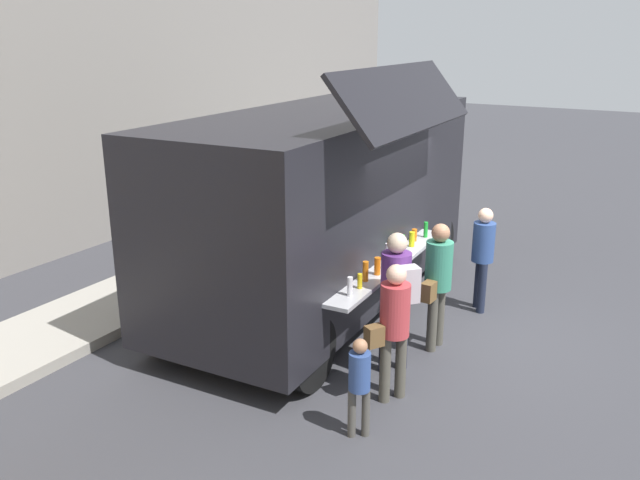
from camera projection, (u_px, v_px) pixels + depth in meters
ground_plane at (453, 327)px, 9.43m from camera, size 60.00×60.00×0.00m
food_truck_main at (325, 202)px, 9.84m from camera, size 6.27×3.19×3.65m
trash_bin at (328, 199)px, 14.78m from camera, size 0.60×0.60×0.92m
customer_front_ordering at (438, 276)px, 8.53m from camera, size 0.57×0.35×1.72m
customer_mid_with_backpack at (397, 289)px, 7.90m from camera, size 0.55×0.56×1.79m
customer_rear_waiting at (393, 322)px, 7.31m from camera, size 0.51×0.41×1.64m
customer_extra_browsing at (483, 250)px, 9.76m from camera, size 0.32×0.32×1.60m
child_near_queue at (359, 379)px, 6.71m from camera, size 0.23×0.23×1.11m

